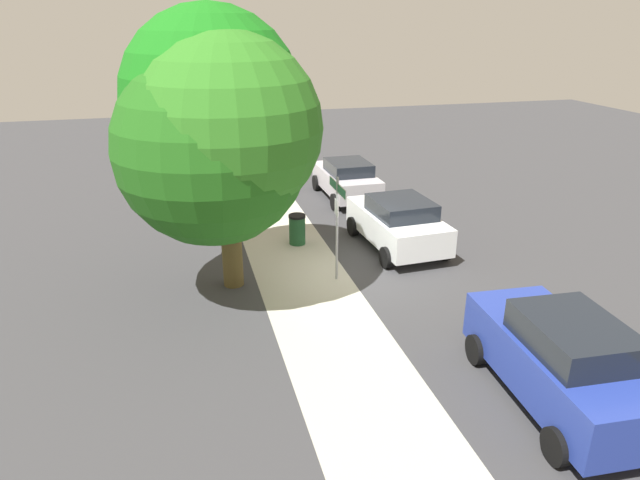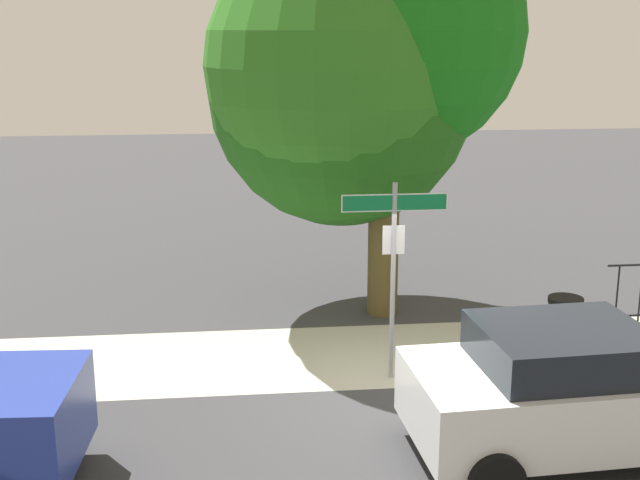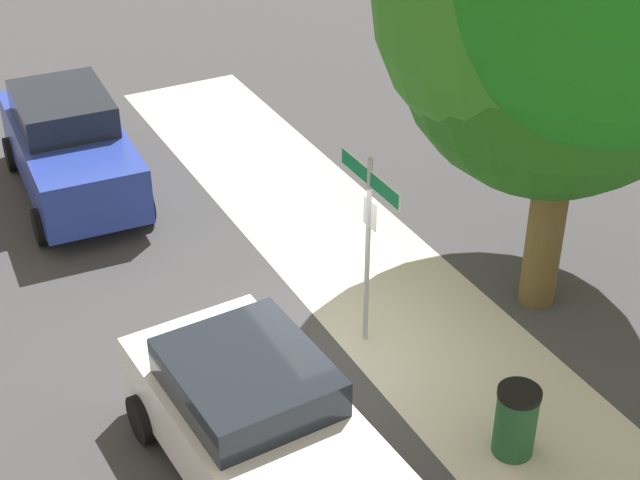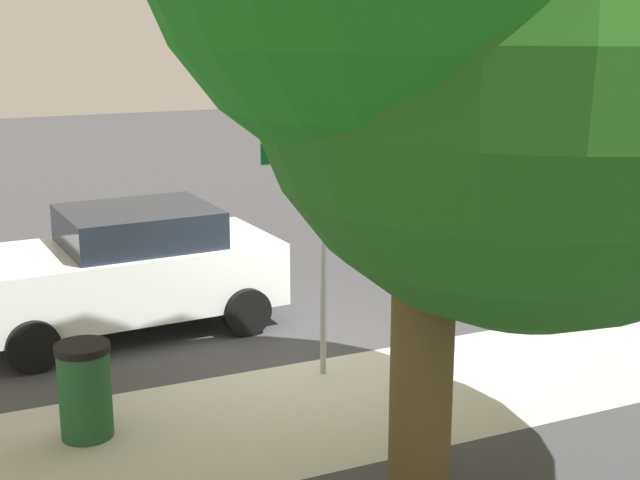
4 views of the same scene
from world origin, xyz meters
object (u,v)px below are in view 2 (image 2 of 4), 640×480
(car_white, at_px, (575,390))
(street_sign, at_px, (394,242))
(trash_bin, at_px, (564,327))
(shade_tree, at_px, (359,67))

(car_white, bearing_deg, street_sign, 121.71)
(car_white, relative_size, trash_bin, 4.22)
(street_sign, relative_size, shade_tree, 0.41)
(car_white, bearing_deg, shade_tree, 104.86)
(street_sign, bearing_deg, trash_bin, 9.96)
(shade_tree, xyz_separation_m, trash_bin, (2.91, -2.56, -3.91))
(shade_tree, distance_m, trash_bin, 5.50)
(street_sign, relative_size, trash_bin, 3.00)
(street_sign, relative_size, car_white, 0.71)
(car_white, distance_m, trash_bin, 3.20)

